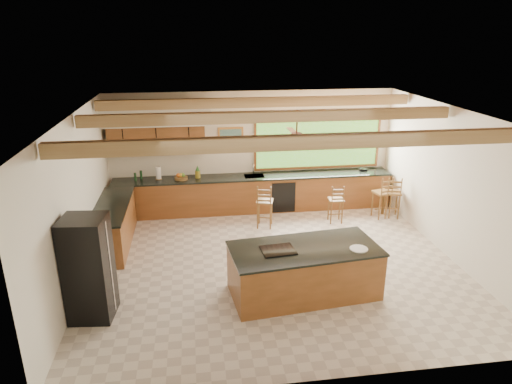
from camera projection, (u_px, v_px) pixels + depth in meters
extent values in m
plane|color=beige|center=(274.00, 264.00, 9.11)|extent=(7.20, 7.20, 0.00)
cube|color=silver|center=(252.00, 150.00, 11.63)|extent=(7.20, 0.04, 3.00)
cube|color=silver|center=(323.00, 282.00, 5.57)|extent=(7.20, 0.04, 3.00)
cube|color=silver|center=(77.00, 203.00, 8.13)|extent=(0.04, 6.50, 3.00)
cube|color=silver|center=(453.00, 184.00, 9.08)|extent=(0.04, 6.50, 3.00)
cube|color=tan|center=(276.00, 114.00, 8.10)|extent=(7.20, 6.50, 0.04)
cube|color=#A18250|center=(296.00, 142.00, 6.65)|extent=(7.10, 0.15, 0.22)
cube|color=#A18250|center=(271.00, 117.00, 8.61)|extent=(7.10, 0.15, 0.22)
cube|color=#A18250|center=(258.00, 102.00, 10.29)|extent=(7.10, 0.15, 0.22)
cube|color=brown|center=(157.00, 140.00, 11.01)|extent=(2.30, 0.35, 0.70)
cube|color=beige|center=(155.00, 115.00, 10.74)|extent=(2.60, 0.50, 0.48)
cylinder|color=#FFEABF|center=(125.00, 126.00, 10.73)|extent=(0.10, 0.10, 0.01)
cylinder|color=#FFEABF|center=(185.00, 124.00, 10.91)|extent=(0.10, 0.10, 0.01)
cube|color=#7EB13F|center=(318.00, 142.00, 11.77)|extent=(3.20, 0.04, 1.30)
cube|color=#CB853E|center=(231.00, 138.00, 11.42)|extent=(0.64, 0.03, 0.54)
cube|color=#407457|center=(231.00, 138.00, 11.40)|extent=(0.54, 0.01, 0.44)
cube|color=brown|center=(254.00, 194.00, 11.67)|extent=(7.00, 0.65, 0.88)
cube|color=black|center=(254.00, 177.00, 11.52)|extent=(7.04, 0.69, 0.04)
cube|color=brown|center=(114.00, 226.00, 9.79)|extent=(0.65, 2.35, 0.88)
cube|color=black|center=(112.00, 206.00, 9.63)|extent=(0.69, 2.39, 0.04)
cube|color=black|center=(284.00, 198.00, 11.47)|extent=(0.60, 0.02, 0.78)
cube|color=silver|center=(254.00, 177.00, 11.52)|extent=(0.50, 0.38, 0.03)
cylinder|color=silver|center=(253.00, 168.00, 11.65)|extent=(0.03, 0.03, 0.30)
cylinder|color=silver|center=(254.00, 164.00, 11.51)|extent=(0.03, 0.20, 0.03)
cylinder|color=white|center=(158.00, 173.00, 11.21)|extent=(0.13, 0.13, 0.32)
cylinder|color=#183D1C|center=(135.00, 177.00, 11.14)|extent=(0.05, 0.05, 0.19)
cylinder|color=#183D1C|center=(141.00, 175.00, 11.27)|extent=(0.06, 0.06, 0.21)
cube|color=black|center=(363.00, 169.00, 11.92)|extent=(0.22, 0.19, 0.08)
cube|color=brown|center=(304.00, 271.00, 7.96)|extent=(2.63, 1.42, 0.85)
cube|color=black|center=(305.00, 249.00, 7.81)|extent=(2.67, 1.47, 0.04)
cube|color=black|center=(278.00, 250.00, 7.69)|extent=(0.61, 0.50, 0.02)
cylinder|color=white|center=(359.00, 249.00, 7.75)|extent=(0.31, 0.31, 0.02)
cube|color=black|center=(88.00, 269.00, 7.18)|extent=(0.73, 0.72, 1.72)
cube|color=silver|center=(110.00, 267.00, 7.23)|extent=(0.02, 0.05, 1.58)
cube|color=brown|center=(265.00, 201.00, 10.62)|extent=(0.46, 0.46, 0.04)
cylinder|color=brown|center=(259.00, 217.00, 10.57)|extent=(0.04, 0.04, 0.62)
cylinder|color=brown|center=(272.00, 216.00, 10.61)|extent=(0.04, 0.04, 0.62)
cylinder|color=brown|center=(257.00, 212.00, 10.85)|extent=(0.04, 0.04, 0.62)
cylinder|color=brown|center=(270.00, 212.00, 10.89)|extent=(0.04, 0.04, 0.62)
cube|color=brown|center=(336.00, 200.00, 10.90)|extent=(0.36, 0.36, 0.04)
cylinder|color=brown|center=(332.00, 213.00, 10.85)|extent=(0.03, 0.03, 0.56)
cylinder|color=brown|center=(342.00, 213.00, 10.89)|extent=(0.03, 0.03, 0.56)
cylinder|color=brown|center=(328.00, 209.00, 11.10)|extent=(0.03, 0.03, 0.56)
cylinder|color=brown|center=(339.00, 209.00, 11.14)|extent=(0.03, 0.03, 0.56)
cube|color=brown|center=(382.00, 192.00, 11.15)|extent=(0.46, 0.46, 0.04)
cylinder|color=brown|center=(378.00, 208.00, 11.10)|extent=(0.04, 0.04, 0.63)
cylinder|color=brown|center=(389.00, 207.00, 11.15)|extent=(0.04, 0.04, 0.63)
cylinder|color=brown|center=(373.00, 203.00, 11.39)|extent=(0.04, 0.04, 0.63)
cylinder|color=brown|center=(384.00, 203.00, 11.43)|extent=(0.04, 0.04, 0.63)
cube|color=brown|center=(393.00, 192.00, 11.17)|extent=(0.46, 0.46, 0.04)
cylinder|color=brown|center=(388.00, 208.00, 11.12)|extent=(0.04, 0.04, 0.63)
cylinder|color=brown|center=(400.00, 207.00, 11.16)|extent=(0.04, 0.04, 0.63)
cylinder|color=brown|center=(383.00, 203.00, 11.40)|extent=(0.04, 0.04, 0.63)
cylinder|color=brown|center=(395.00, 203.00, 11.44)|extent=(0.04, 0.04, 0.63)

